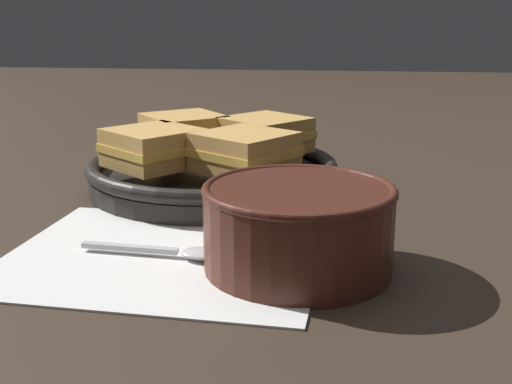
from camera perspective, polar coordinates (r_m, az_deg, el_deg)
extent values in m
plane|color=#382B21|center=(0.66, -3.45, -4.07)|extent=(4.00, 4.00, 0.00)
cube|color=white|center=(0.62, -8.07, -5.45)|extent=(0.31, 0.27, 0.00)
cylinder|color=#4C2319|center=(0.57, 3.78, -3.29)|extent=(0.17, 0.17, 0.08)
cylinder|color=#C14C19|center=(0.56, 3.83, -0.86)|extent=(0.15, 0.15, 0.01)
torus|color=#4C2319|center=(0.56, 3.85, 0.22)|extent=(0.17, 0.17, 0.01)
cube|color=silver|center=(0.62, -11.17, -4.90)|extent=(0.10, 0.02, 0.01)
ellipsoid|color=silver|center=(0.60, -4.93, -5.45)|extent=(0.05, 0.03, 0.01)
cylinder|color=black|center=(0.84, -3.86, 1.00)|extent=(0.31, 0.31, 0.02)
torus|color=black|center=(0.83, -3.88, 2.40)|extent=(0.32, 0.32, 0.02)
cube|color=black|center=(1.05, -3.88, 5.07)|extent=(0.05, 0.14, 0.01)
cube|color=tan|center=(0.79, -9.03, 2.93)|extent=(0.14, 0.14, 0.02)
cube|color=gold|center=(0.79, -9.08, 3.92)|extent=(0.14, 0.14, 0.01)
cube|color=tan|center=(0.79, -9.12, 4.92)|extent=(0.14, 0.14, 0.02)
cube|color=tan|center=(0.76, -0.98, 2.56)|extent=(0.13, 0.13, 0.02)
cube|color=gold|center=(0.76, -0.99, 3.59)|extent=(0.14, 0.14, 0.01)
cube|color=tan|center=(0.75, -0.99, 4.63)|extent=(0.13, 0.13, 0.02)
cube|color=tan|center=(0.87, 0.78, 4.22)|extent=(0.14, 0.14, 0.02)
cube|color=gold|center=(0.86, 0.79, 5.13)|extent=(0.14, 0.14, 0.01)
cube|color=tan|center=(0.86, 0.79, 6.05)|extent=(0.14, 0.14, 0.02)
cube|color=tan|center=(0.90, -6.38, 4.51)|extent=(0.14, 0.14, 0.02)
cube|color=gold|center=(0.89, -6.41, 5.39)|extent=(0.14, 0.14, 0.01)
cube|color=tan|center=(0.89, -6.44, 6.27)|extent=(0.14, 0.14, 0.02)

